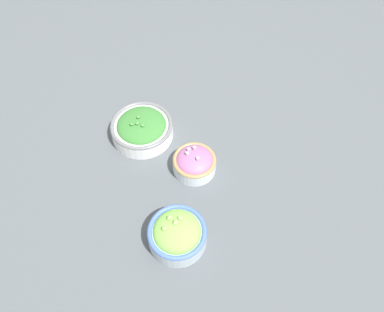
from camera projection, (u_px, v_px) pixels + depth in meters
The scene contains 4 objects.
ground_plane at pixel (192, 162), 1.06m from camera, with size 3.00×3.00×0.00m, color #4C5156.
bowl_red_onion at pixel (194, 162), 1.02m from camera, with size 0.12×0.12×0.07m.
bowl_lettuce at pixel (177, 234), 0.90m from camera, with size 0.14×0.14×0.09m.
bowl_broccoli at pixel (142, 128), 1.09m from camera, with size 0.18×0.18×0.07m.
Camera 1 is at (0.56, -0.17, 0.88)m, focal length 35.00 mm.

